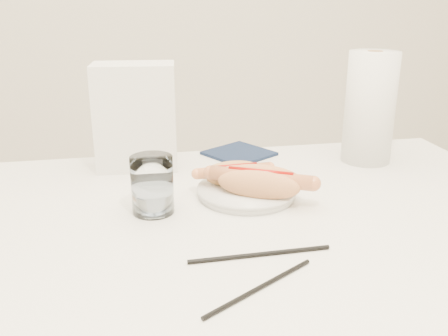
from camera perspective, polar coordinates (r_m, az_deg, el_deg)
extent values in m
cube|color=white|center=(0.92, 2.00, -6.68)|extent=(1.20, 0.80, 0.04)
cylinder|color=silver|center=(1.43, -24.20, -15.53)|extent=(0.04, 0.04, 0.71)
cylinder|color=silver|center=(1.56, 18.98, -11.56)|extent=(0.04, 0.04, 0.71)
cylinder|color=silver|center=(0.99, 2.63, -2.83)|extent=(0.21, 0.21, 0.02)
ellipsoid|color=tan|center=(1.00, 1.35, -0.84)|extent=(0.12, 0.04, 0.04)
ellipsoid|color=tan|center=(1.02, 0.92, -0.31)|extent=(0.12, 0.04, 0.04)
ellipsoid|color=tan|center=(1.01, 1.13, -1.08)|extent=(0.11, 0.05, 0.02)
cylinder|color=#E58550|center=(1.01, 1.14, -0.29)|extent=(0.15, 0.03, 0.02)
cylinder|color=#990A05|center=(1.01, 1.14, 0.23)|extent=(0.10, 0.01, 0.01)
ellipsoid|color=tan|center=(0.94, 3.93, -1.91)|extent=(0.16, 0.11, 0.05)
ellipsoid|color=tan|center=(0.97, 4.42, -1.15)|extent=(0.16, 0.11, 0.05)
ellipsoid|color=tan|center=(0.96, 4.16, -2.22)|extent=(0.15, 0.12, 0.03)
cylinder|color=#C27144|center=(0.95, 4.19, -1.14)|extent=(0.19, 0.12, 0.03)
cylinder|color=#990A05|center=(0.95, 4.21, -0.43)|extent=(0.12, 0.07, 0.01)
cylinder|color=silver|center=(0.91, -8.18, -1.91)|extent=(0.08, 0.08, 0.11)
cylinder|color=black|center=(0.78, 4.13, -9.79)|extent=(0.23, 0.01, 0.01)
cylinder|color=black|center=(0.70, 4.14, -13.41)|extent=(0.18, 0.11, 0.01)
cube|color=silver|center=(1.14, -10.04, 5.75)|extent=(0.19, 0.12, 0.24)
cube|color=#111D38|center=(1.24, 1.73, 1.67)|extent=(0.19, 0.19, 0.01)
cylinder|color=silver|center=(1.21, 16.29, 6.61)|extent=(0.14, 0.14, 0.26)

